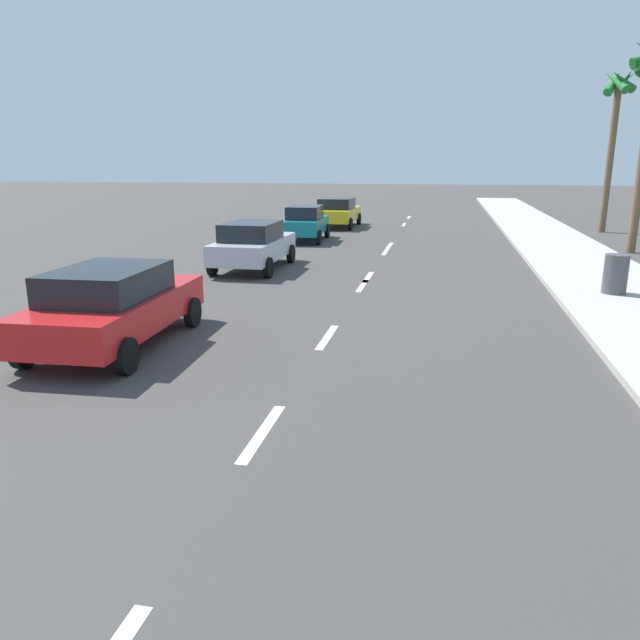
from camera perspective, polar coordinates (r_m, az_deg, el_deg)
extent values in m
plane|color=#423F3D|center=(18.63, 4.50, 3.94)|extent=(160.00, 160.00, 0.00)
cube|color=#B2ADA3|center=(21.00, 24.50, 4.08)|extent=(3.60, 80.00, 0.14)
cube|color=white|center=(8.17, -5.48, -10.54)|extent=(0.16, 1.80, 0.01)
cube|color=white|center=(12.34, 0.70, -1.62)|extent=(0.16, 1.80, 0.01)
cube|color=white|center=(17.51, 4.03, 3.26)|extent=(0.16, 1.80, 0.01)
cube|color=white|center=(18.83, 4.58, 4.07)|extent=(0.16, 1.80, 0.01)
cube|color=white|center=(24.27, 6.21, 6.44)|extent=(0.16, 1.80, 0.01)
cube|color=white|center=(26.13, 6.61, 7.02)|extent=(0.16, 1.80, 0.01)
cube|color=white|center=(35.03, 7.94, 8.93)|extent=(0.16, 1.80, 0.01)
cube|color=white|center=(39.75, 8.41, 9.59)|extent=(0.16, 1.80, 0.01)
cube|color=red|center=(12.30, -18.76, 0.83)|extent=(2.09, 4.61, 0.64)
cube|color=black|center=(11.98, -19.49, 3.35)|extent=(1.77, 2.43, 0.56)
cylinder|color=black|center=(14.14, -19.19, 1.00)|extent=(0.21, 0.65, 0.64)
cylinder|color=black|center=(13.35, -11.96, 0.73)|extent=(0.21, 0.65, 0.64)
cylinder|color=black|center=(11.62, -26.28, -2.61)|extent=(0.21, 0.65, 0.64)
cylinder|color=black|center=(10.65, -17.86, -3.27)|extent=(0.21, 0.65, 0.64)
cube|color=#B7BABF|center=(20.28, -6.29, 6.76)|extent=(1.85, 4.34, 0.64)
cube|color=black|center=(20.00, -6.52, 8.37)|extent=(1.62, 2.26, 0.56)
cylinder|color=black|center=(21.99, -7.40, 6.37)|extent=(0.18, 0.64, 0.64)
cylinder|color=black|center=(21.49, -2.77, 6.28)|extent=(0.18, 0.64, 0.64)
cylinder|color=black|center=(19.26, -10.15, 5.08)|extent=(0.18, 0.64, 0.64)
cylinder|color=black|center=(18.68, -4.93, 4.96)|extent=(0.18, 0.64, 0.64)
cube|color=#14727A|center=(27.50, -1.37, 8.93)|extent=(1.78, 3.87, 0.64)
cube|color=black|center=(27.26, -1.45, 10.15)|extent=(1.50, 2.04, 0.56)
cylinder|color=black|center=(28.95, -2.48, 8.48)|extent=(0.21, 0.65, 0.64)
cylinder|color=black|center=(28.68, 0.69, 8.43)|extent=(0.21, 0.65, 0.64)
cylinder|color=black|center=(26.44, -3.58, 7.87)|extent=(0.21, 0.65, 0.64)
cylinder|color=black|center=(26.14, -0.13, 7.82)|extent=(0.21, 0.65, 0.64)
cube|color=gold|center=(33.47, 1.68, 9.97)|extent=(1.95, 4.57, 0.64)
cube|color=black|center=(33.20, 1.61, 10.97)|extent=(1.70, 2.38, 0.56)
cylinder|color=black|center=(35.19, 0.58, 9.61)|extent=(0.19, 0.64, 0.64)
cylinder|color=black|center=(34.86, 3.70, 9.53)|extent=(0.19, 0.64, 0.64)
cylinder|color=black|center=(32.18, -0.53, 9.13)|extent=(0.19, 0.64, 0.64)
cylinder|color=black|center=(31.82, 2.87, 9.04)|extent=(0.19, 0.64, 0.64)
cylinder|color=brown|center=(33.97, 25.76, 13.68)|extent=(0.33, 0.33, 7.35)
cone|color=#1E6B28|center=(34.26, 26.87, 19.50)|extent=(0.60, 1.85, 1.20)
cone|color=#1E6B28|center=(34.42, 26.56, 19.51)|extent=(1.43, 1.08, 1.13)
cone|color=#1E6B28|center=(34.29, 26.06, 19.59)|extent=(1.26, 1.48, 1.57)
cone|color=#1E6B28|center=(33.99, 26.17, 19.63)|extent=(1.24, 1.70, 1.48)
cone|color=#1E6B28|center=(33.98, 26.74, 19.57)|extent=(1.53, 1.09, 1.21)
cylinder|color=#47474C|center=(17.50, 26.17, 3.92)|extent=(0.60, 0.60, 1.02)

